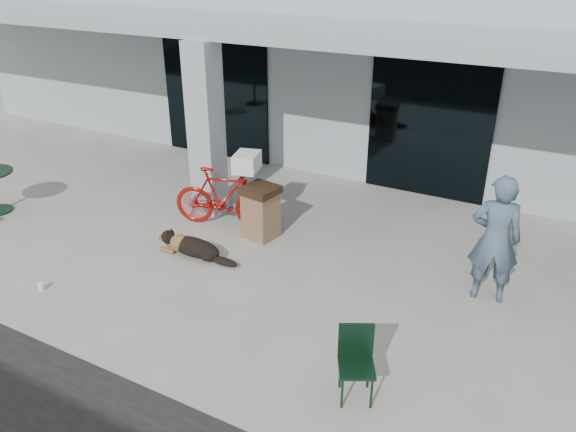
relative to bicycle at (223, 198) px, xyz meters
The scene contains 13 objects.
ground 2.14m from the bicycle, 64.54° to the right, with size 80.00×80.00×0.00m, color #A8A69E.
building 6.91m from the bicycle, 82.36° to the left, with size 22.00×7.00×4.50m, color #9EABB3.
storefront_glass_left 3.96m from the bicycle, 126.59° to the left, with size 2.80×0.06×2.70m, color black.
storefront_glass_right 4.19m from the bicycle, 49.17° to the left, with size 2.40×0.06×2.70m, color black.
column 1.26m from the bicycle, 144.71° to the left, with size 0.50×0.50×3.12m, color #9EABB3.
overhang 3.30m from the bicycle, 62.82° to the left, with size 22.00×2.80×0.18m, color #9EABB3.
bicycle is the anchor object (origin of this frame).
laundry_basket 0.83m from the bicycle, 15.43° to the left, with size 0.52×0.39×0.31m, color white.
dog 1.24m from the bicycle, 79.52° to the right, with size 1.10×0.37×0.37m, color black, non-canonical shape.
cup_near_dog 3.27m from the bicycle, 110.84° to the right, with size 0.09×0.09×0.11m, color white.
cafe_chair_far_a 4.67m from the bicycle, 37.86° to the right, with size 0.39×0.43×0.86m, color black, non-canonical shape.
person 4.58m from the bicycle, ahead, with size 0.68×0.45×1.86m, color #445973.
trash_receptacle 0.81m from the bicycle, ahead, with size 0.55×0.55×0.93m, color brown, non-canonical shape.
Camera 1 is at (4.42, -5.52, 4.49)m, focal length 35.00 mm.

